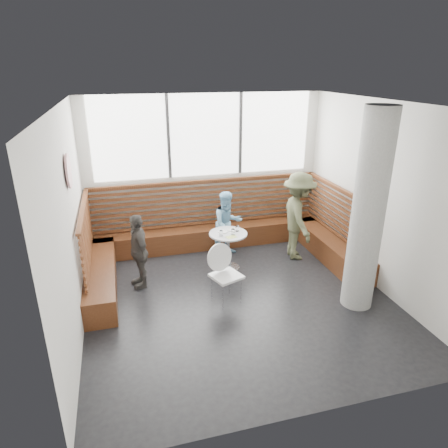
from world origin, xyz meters
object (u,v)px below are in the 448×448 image
object	(u,v)px
cafe_chair	(225,269)
child_back	(227,224)
concrete_column	(368,213)
child_left	(139,251)
cafe_table	(228,243)
adult_man	(298,216)

from	to	relation	value
cafe_chair	child_back	world-z (taller)	child_back
concrete_column	child_left	bearing A→B (deg)	155.66
cafe_table	child_back	world-z (taller)	child_back
adult_man	cafe_chair	bearing A→B (deg)	130.71
concrete_column	adult_man	xyz separation A→B (m)	(-0.24, 1.87, -0.71)
concrete_column	child_left	distance (m)	3.86
concrete_column	child_left	xyz separation A→B (m)	(-3.42, 1.55, -0.92)
child_back	cafe_chair	bearing A→B (deg)	-119.65
cafe_table	adult_man	xyz separation A→B (m)	(1.49, 0.13, 0.36)
cafe_chair	child_left	world-z (taller)	child_left
adult_man	child_back	bearing A→B (deg)	77.17
concrete_column	child_back	distance (m)	2.99
concrete_column	cafe_table	bearing A→B (deg)	134.73
cafe_chair	adult_man	distance (m)	2.22
child_back	adult_man	bearing A→B (deg)	-33.48
cafe_chair	child_left	distance (m)	1.60
concrete_column	child_back	world-z (taller)	concrete_column
child_back	child_left	bearing A→B (deg)	-168.74
concrete_column	cafe_table	distance (m)	2.68
cafe_table	child_back	distance (m)	0.66
cafe_table	child_left	distance (m)	1.71
concrete_column	cafe_chair	distance (m)	2.41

